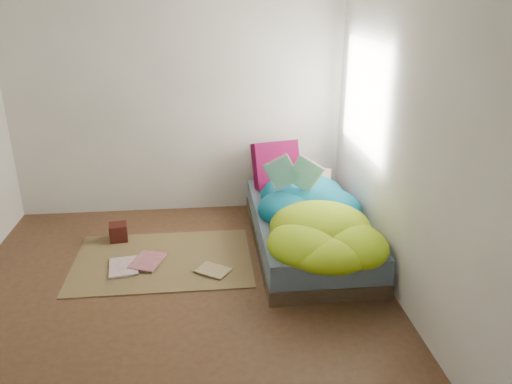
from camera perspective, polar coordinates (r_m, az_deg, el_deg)
ground at (r=4.19m, az=-9.02°, el=-11.32°), size 3.50×3.50×0.00m
room_walls at (r=3.60m, az=-10.33°, el=11.09°), size 3.54×3.54×2.62m
bed at (r=4.82m, az=5.89°, el=-4.25°), size 1.00×2.00×0.34m
duvet at (r=4.49m, az=6.61°, el=-1.53°), size 0.96×1.84×0.34m
rug at (r=4.67m, az=-10.59°, el=-7.65°), size 1.60×1.10×0.01m
pillow_floral at (r=5.35m, az=5.18°, el=1.23°), size 0.70×0.54×0.14m
pillow_magenta at (r=5.31m, az=2.32°, el=3.15°), size 0.51×0.26×0.49m
open_book at (r=4.62m, az=4.29°, el=3.27°), size 0.45×0.21×0.27m
wooden_box at (r=5.09m, az=-15.45°, el=-4.44°), size 0.19×0.19×0.17m
floor_book_a at (r=4.61m, az=-16.46°, el=-8.43°), size 0.29×0.37×0.03m
floor_book_b at (r=4.68m, az=-13.74°, el=-7.56°), size 0.35×0.40×0.03m
floor_book_c at (r=4.35m, az=-5.64°, el=-9.53°), size 0.34×0.32×0.02m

